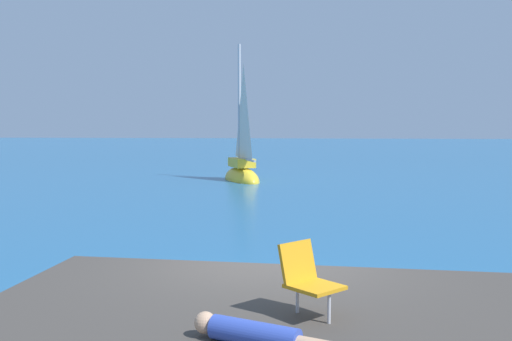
{
  "coord_description": "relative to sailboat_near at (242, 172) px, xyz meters",
  "views": [
    {
      "loc": [
        0.5,
        -8.94,
        2.96
      ],
      "look_at": [
        -1.47,
        15.53,
        0.82
      ],
      "focal_mm": 42.11,
      "sensor_mm": 36.0,
      "label": 1
    }
  ],
  "objects": [
    {
      "name": "boulder_inland",
      "position": [
        4.39,
        -19.13,
        -0.39
      ],
      "size": [
        1.31,
        1.31,
        0.78
      ],
      "primitive_type": "cube",
      "rotation": [
        0.13,
        0.14,
        2.56
      ],
      "color": "#443F3C",
      "rests_on": "ground"
    },
    {
      "name": "sailboat_near",
      "position": [
        0.0,
        0.0,
        0.0
      ],
      "size": [
        2.65,
        3.94,
        7.12
      ],
      "rotation": [
        0.0,
        0.0,
        1.98
      ],
      "color": "yellow",
      "rests_on": "ground"
    },
    {
      "name": "ground_plane",
      "position": [
        2.46,
        -19.44,
        -0.39
      ],
      "size": [
        160.0,
        160.0,
        0.0
      ],
      "primitive_type": "plane",
      "color": "#236093"
    },
    {
      "name": "person_sunbather",
      "position": [
        2.62,
        -22.93,
        0.54
      ],
      "size": [
        1.66,
        0.84,
        0.25
      ],
      "rotation": [
        0.0,
        0.0,
        5.88
      ],
      "color": "#334CB2",
      "rests_on": "shore_ledge"
    },
    {
      "name": "beach_chair",
      "position": [
        3.0,
        -21.96,
        0.87
      ],
      "size": [
        0.76,
        0.76,
        0.8
      ],
      "rotation": [
        0.0,
        0.0,
        5.51
      ],
      "color": "orange",
      "rests_on": "shore_ledge"
    },
    {
      "name": "boulder_seaward",
      "position": [
        4.17,
        -19.75,
        -0.39
      ],
      "size": [
        1.56,
        1.79,
        1.12
      ],
      "primitive_type": "cube",
      "rotation": [
        -0.11,
        -0.1,
        1.4
      ],
      "color": "#3E353C",
      "rests_on": "ground"
    }
  ]
}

